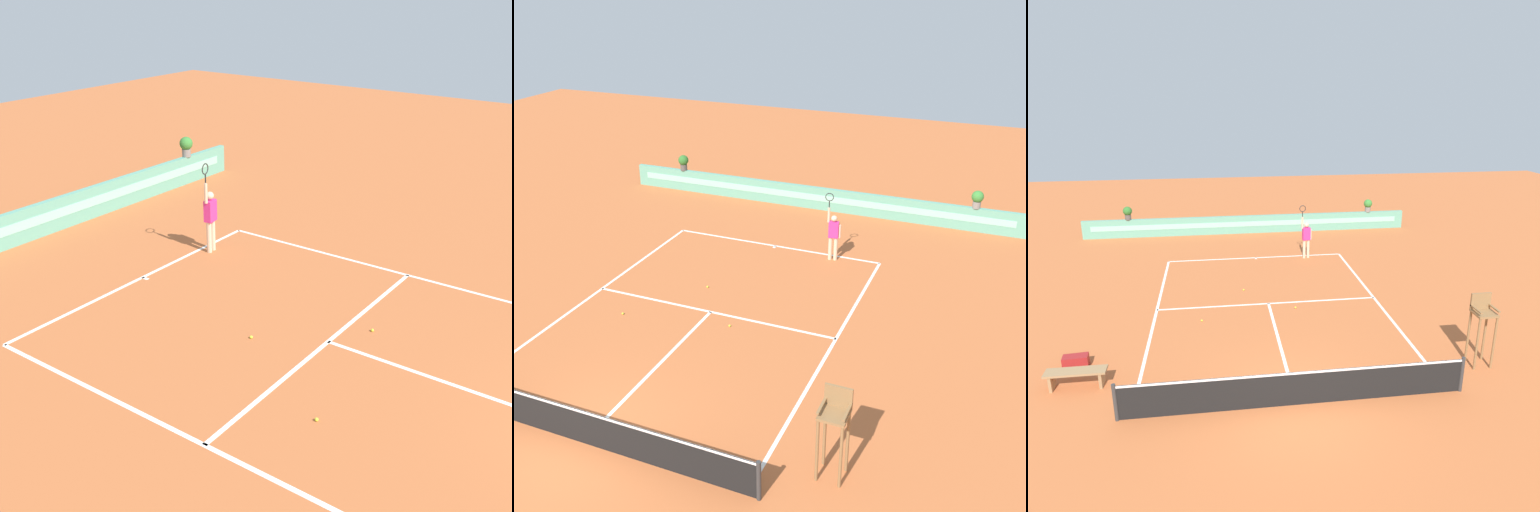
# 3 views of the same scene
# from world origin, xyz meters

# --- Properties ---
(ground_plane) EXTENTS (60.00, 60.00, 0.00)m
(ground_plane) POSITION_xyz_m (0.00, 6.00, 0.00)
(ground_plane) COLOR #BC6033
(court_lines) EXTENTS (8.32, 11.94, 0.01)m
(court_lines) POSITION_xyz_m (0.00, 6.72, 0.00)
(court_lines) COLOR white
(court_lines) RESTS_ON ground
(back_wall_barrier) EXTENTS (18.00, 0.21, 1.00)m
(back_wall_barrier) POSITION_xyz_m (0.00, 16.39, 0.50)
(back_wall_barrier) COLOR #60A88E
(back_wall_barrier) RESTS_ON ground
(tennis_player) EXTENTS (0.62, 0.27, 2.58)m
(tennis_player) POSITION_xyz_m (2.40, 11.56, 1.05)
(tennis_player) COLOR beige
(tennis_player) RESTS_ON ground
(tennis_ball_near_baseline) EXTENTS (0.07, 0.07, 0.07)m
(tennis_ball_near_baseline) POSITION_xyz_m (-0.85, 7.81, 0.03)
(tennis_ball_near_baseline) COLOR #CCE033
(tennis_ball_near_baseline) RESTS_ON ground
(tennis_ball_mid_court) EXTENTS (0.07, 0.07, 0.07)m
(tennis_ball_mid_court) POSITION_xyz_m (0.94, 5.83, 0.03)
(tennis_ball_mid_court) COLOR #CCE033
(tennis_ball_mid_court) RESTS_ON ground
(tennis_ball_by_sideline) EXTENTS (0.07, 0.07, 0.07)m
(tennis_ball_by_sideline) POSITION_xyz_m (-2.47, 5.21, 0.03)
(tennis_ball_by_sideline) COLOR #CCE033
(tennis_ball_by_sideline) RESTS_ON ground
(potted_plant_far_right) EXTENTS (0.48, 0.48, 0.72)m
(potted_plant_far_right) POSITION_xyz_m (6.93, 16.39, 1.41)
(potted_plant_far_right) COLOR gray
(potted_plant_far_right) RESTS_ON back_wall_barrier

